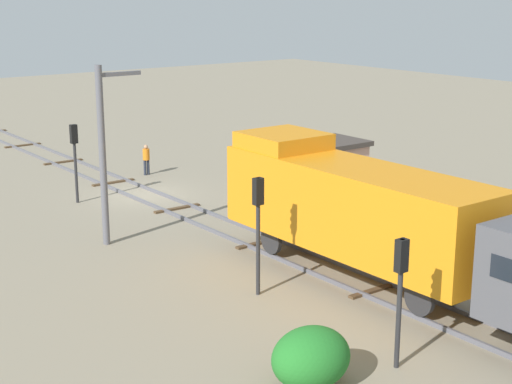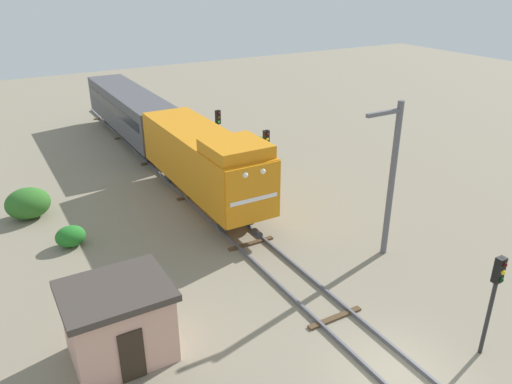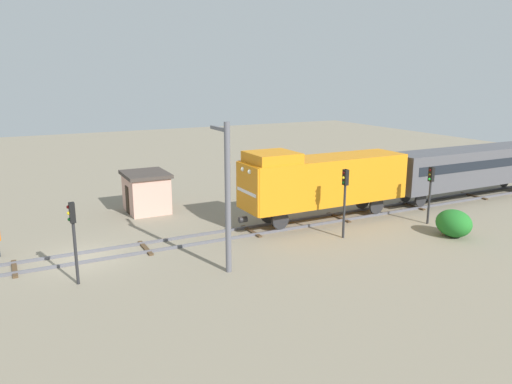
% 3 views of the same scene
% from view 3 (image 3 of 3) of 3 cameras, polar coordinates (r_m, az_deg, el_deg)
% --- Properties ---
extents(ground_plane, '(116.38, 116.38, 0.00)m').
position_cam_3_polar(ground_plane, '(27.43, -19.09, -7.21)').
color(ground_plane, gray).
extents(railway_track, '(2.40, 77.59, 0.16)m').
position_cam_3_polar(railway_track, '(27.41, -19.10, -7.07)').
color(railway_track, '#595960').
rests_on(railway_track, ground).
extents(locomotive, '(2.90, 11.60, 4.60)m').
position_cam_3_polar(locomotive, '(31.95, 7.57, 1.47)').
color(locomotive, orange).
rests_on(locomotive, railway_track).
extents(passenger_car_leading, '(2.84, 14.00, 3.66)m').
position_cam_3_polar(passenger_car_leading, '(41.00, 23.09, 2.79)').
color(passenger_car_leading, '#4C4C51').
rests_on(passenger_car_leading, railway_track).
extents(traffic_signal_near, '(0.32, 0.34, 3.81)m').
position_cam_3_polar(traffic_signal_near, '(23.50, -20.16, -3.87)').
color(traffic_signal_near, '#262628').
rests_on(traffic_signal_near, ground).
extents(traffic_signal_mid, '(0.32, 0.34, 4.04)m').
position_cam_3_polar(traffic_signal_mid, '(28.81, 10.12, 0.15)').
color(traffic_signal_mid, '#262628').
rests_on(traffic_signal_mid, ground).
extents(traffic_signal_far, '(0.32, 0.34, 3.65)m').
position_cam_3_polar(traffic_signal_far, '(33.00, 19.31, 0.82)').
color(traffic_signal_far, '#262628').
rests_on(traffic_signal_far, ground).
extents(catenary_mast, '(1.94, 0.28, 7.20)m').
position_cam_3_polar(catenary_mast, '(23.27, -3.31, -0.22)').
color(catenary_mast, '#595960').
rests_on(catenary_mast, ground).
extents(relay_hut, '(3.50, 2.90, 2.74)m').
position_cam_3_polar(relay_hut, '(35.11, -12.44, 0.04)').
color(relay_hut, '#D19E8C').
rests_on(relay_hut, ground).
extents(bush_near, '(2.20, 1.80, 1.60)m').
position_cam_3_polar(bush_near, '(31.33, 21.67, -3.34)').
color(bush_near, '#227026').
rests_on(bush_near, ground).
extents(bush_mid, '(2.29, 1.87, 1.66)m').
position_cam_3_polar(bush_mid, '(41.31, 4.34, 1.51)').
color(bush_mid, '#306A26').
rests_on(bush_mid, ground).
extents(bush_far, '(1.41, 1.15, 1.02)m').
position_cam_3_polar(bush_far, '(38.27, 0.00, 0.10)').
color(bush_far, '#247326').
rests_on(bush_far, ground).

